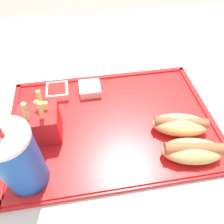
# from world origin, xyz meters

# --- Properties ---
(ground_plane) EXTENTS (8.00, 8.00, 0.00)m
(ground_plane) POSITION_xyz_m (0.00, 0.00, 0.00)
(ground_plane) COLOR gray
(dining_table) EXTENTS (1.47, 1.16, 0.72)m
(dining_table) POSITION_xyz_m (0.00, 0.00, 0.36)
(dining_table) COLOR beige
(dining_table) RESTS_ON ground_plane
(food_tray) EXTENTS (0.46, 0.32, 0.01)m
(food_tray) POSITION_xyz_m (0.05, -0.00, 0.72)
(food_tray) COLOR red
(food_tray) RESTS_ON dining_table
(soda_cup) EXTENTS (0.08, 0.08, 0.17)m
(soda_cup) POSITION_xyz_m (0.22, 0.11, 0.80)
(soda_cup) COLOR #194CA5
(soda_cup) RESTS_ON food_tray
(hot_dog_far) EXTENTS (0.13, 0.08, 0.04)m
(hot_dog_far) POSITION_xyz_m (-0.09, 0.11, 0.75)
(hot_dog_far) COLOR tan
(hot_dog_far) RESTS_ON food_tray
(hot_dog_near) EXTENTS (0.13, 0.08, 0.04)m
(hot_dog_near) POSITION_xyz_m (-0.09, 0.05, 0.75)
(hot_dog_near) COLOR tan
(hot_dog_near) RESTS_ON food_tray
(fries_carton) EXTENTS (0.08, 0.06, 0.11)m
(fries_carton) POSITION_xyz_m (0.20, 0.01, 0.76)
(fries_carton) COLOR red
(fries_carton) RESTS_ON food_tray
(sauce_cup_mayo) EXTENTS (0.05, 0.05, 0.02)m
(sauce_cup_mayo) POSITION_xyz_m (0.09, -0.11, 0.74)
(sauce_cup_mayo) COLOR silver
(sauce_cup_mayo) RESTS_ON food_tray
(sauce_cup_ketchup) EXTENTS (0.05, 0.05, 0.02)m
(sauce_cup_ketchup) POSITION_xyz_m (0.17, -0.11, 0.74)
(sauce_cup_ketchup) COLOR silver
(sauce_cup_ketchup) RESTS_ON food_tray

